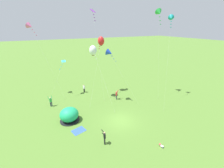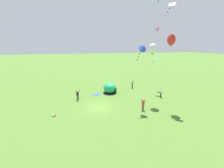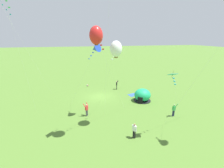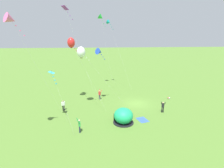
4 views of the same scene
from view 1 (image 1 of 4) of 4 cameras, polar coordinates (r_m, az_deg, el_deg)
name	(u,v)px [view 1 (image 1 of 4)]	position (r m, az deg, el deg)	size (l,w,h in m)	color
ground_plane	(121,121)	(22.75, 3.37, -13.78)	(300.00, 300.00, 0.00)	#517A2D
popup_tent	(69,115)	(23.04, -15.98, -11.21)	(2.81, 2.81, 2.10)	#1EAD6B
picnic_blanket	(79,131)	(21.38, -12.57, -16.96)	(1.70, 1.30, 0.01)	#3359A5
toddler_crawling	(161,146)	(19.48, 18.28, -21.43)	(0.39, 0.55, 0.32)	white
person_flying_kite	(51,101)	(27.92, -22.33, -6.03)	(0.68, 0.54, 1.89)	#1E2347
person_watching_sky	(104,137)	(18.47, -2.90, -19.52)	(0.57, 0.70, 1.89)	black
person_with_toddler	(84,88)	(31.67, -10.60, -1.53)	(0.39, 0.53, 1.72)	black
person_center_field	(117,94)	(28.22, 1.74, -4.00)	(0.71, 0.69, 1.89)	#4C4C51
kite_cyan	(63,63)	(29.59, -18.26, 7.56)	(4.56, 3.42, 7.21)	silver
kite_red	(101,41)	(29.26, -4.20, 16.03)	(5.34, 6.04, 11.22)	silver
kite_blue	(109,53)	(25.11, -0.97, 11.78)	(4.51, 5.15, 9.58)	silver
kite_green	(159,13)	(29.50, 17.53, 24.49)	(1.40, 3.45, 15.87)	silver
kite_pink	(30,26)	(30.90, -28.81, 18.72)	(4.56, 4.72, 13.62)	silver
kite_white	(93,50)	(27.02, -7.25, 12.59)	(1.42, 7.63, 9.91)	silver
kite_teal	(171,18)	(29.01, 21.62, 22.34)	(4.63, 5.34, 14.85)	silver
kite_purple	(93,14)	(28.96, -7.16, 24.99)	(1.21, 5.20, 15.84)	silver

